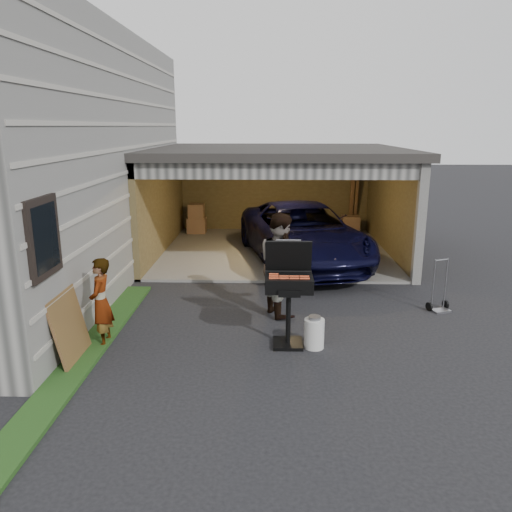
# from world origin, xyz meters

# --- Properties ---
(ground) EXTENTS (80.00, 80.00, 0.00)m
(ground) POSITION_xyz_m (0.00, 0.00, 0.00)
(ground) COLOR black
(ground) RESTS_ON ground
(groundcover_strip) EXTENTS (0.50, 8.00, 0.06)m
(groundcover_strip) POSITION_xyz_m (-2.25, -1.00, 0.03)
(groundcover_strip) COLOR #193814
(groundcover_strip) RESTS_ON ground
(garage) EXTENTS (6.80, 6.30, 2.90)m
(garage) POSITION_xyz_m (0.76, 6.79, 1.87)
(garage) COLOR #605E59
(garage) RESTS_ON ground
(minivan) EXTENTS (3.57, 5.77, 1.49)m
(minivan) POSITION_xyz_m (1.43, 5.20, 0.75)
(minivan) COLOR black
(minivan) RESTS_ON ground
(woman) EXTENTS (0.37, 0.55, 1.46)m
(woman) POSITION_xyz_m (-2.10, 0.14, 0.73)
(woman) COLOR #A7BDD2
(woman) RESTS_ON ground
(man) EXTENTS (1.04, 1.15, 1.94)m
(man) POSITION_xyz_m (0.80, 1.66, 0.97)
(man) COLOR #4D231E
(man) RESTS_ON ground
(bbq_grill) EXTENTS (0.75, 0.66, 1.68)m
(bbq_grill) POSITION_xyz_m (0.90, 0.24, 1.00)
(bbq_grill) COLOR black
(bbq_grill) RESTS_ON ground
(propane_tank) EXTENTS (0.34, 0.34, 0.48)m
(propane_tank) POSITION_xyz_m (1.32, 0.13, 0.24)
(propane_tank) COLOR silver
(propane_tank) RESTS_ON ground
(plywood_panel) EXTENTS (0.27, 0.97, 1.07)m
(plywood_panel) POSITION_xyz_m (-2.40, -0.44, 0.54)
(plywood_panel) COLOR brown
(plywood_panel) RESTS_ON ground
(hand_truck) EXTENTS (0.46, 0.42, 1.03)m
(hand_truck) POSITION_xyz_m (3.88, 1.87, 0.20)
(hand_truck) COLOR gray
(hand_truck) RESTS_ON ground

